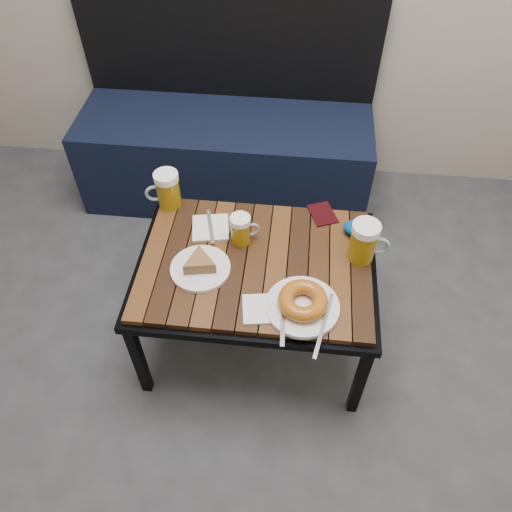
# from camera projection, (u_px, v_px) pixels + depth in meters

# --- Properties ---
(bench) EXTENTS (1.40, 0.50, 0.95)m
(bench) POSITION_uv_depth(u_px,v_px,m) (227.00, 147.00, 2.49)
(bench) COLOR black
(bench) RESTS_ON ground
(cafe_table) EXTENTS (0.84, 0.62, 0.47)m
(cafe_table) POSITION_uv_depth(u_px,v_px,m) (256.00, 269.00, 1.77)
(cafe_table) COLOR black
(cafe_table) RESTS_ON ground
(beer_mug_left) EXTENTS (0.14, 0.11, 0.15)m
(beer_mug_left) POSITION_uv_depth(u_px,v_px,m) (167.00, 189.00, 1.87)
(beer_mug_left) COLOR #8D670B
(beer_mug_left) RESTS_ON cafe_table
(beer_mug_centre) EXTENTS (0.11, 0.09, 0.12)m
(beer_mug_centre) POSITION_uv_depth(u_px,v_px,m) (241.00, 229.00, 1.75)
(beer_mug_centre) COLOR #8D670B
(beer_mug_centre) RESTS_ON cafe_table
(beer_mug_right) EXTENTS (0.14, 0.10, 0.15)m
(beer_mug_right) POSITION_uv_depth(u_px,v_px,m) (364.00, 241.00, 1.69)
(beer_mug_right) COLOR #8D670B
(beer_mug_right) RESTS_ON cafe_table
(plate_pie) EXTENTS (0.21, 0.21, 0.06)m
(plate_pie) POSITION_uv_depth(u_px,v_px,m) (200.00, 265.00, 1.69)
(plate_pie) COLOR white
(plate_pie) RESTS_ON cafe_table
(plate_bagel) EXTENTS (0.24, 0.31, 0.07)m
(plate_bagel) POSITION_uv_depth(u_px,v_px,m) (303.00, 303.00, 1.58)
(plate_bagel) COLOR white
(plate_bagel) RESTS_ON cafe_table
(napkin_left) EXTENTS (0.15, 0.17, 0.01)m
(napkin_left) POSITION_uv_depth(u_px,v_px,m) (211.00, 228.00, 1.84)
(napkin_left) COLOR white
(napkin_left) RESTS_ON cafe_table
(napkin_right) EXTENTS (0.15, 0.13, 0.01)m
(napkin_right) POSITION_uv_depth(u_px,v_px,m) (264.00, 309.00, 1.60)
(napkin_right) COLOR white
(napkin_right) RESTS_ON cafe_table
(passport_navy) EXTENTS (0.15, 0.14, 0.01)m
(passport_navy) POSITION_uv_depth(u_px,v_px,m) (191.00, 266.00, 1.72)
(passport_navy) COLOR black
(passport_navy) RESTS_ON cafe_table
(passport_burgundy) EXTENTS (0.12, 0.14, 0.01)m
(passport_burgundy) POSITION_uv_depth(u_px,v_px,m) (323.00, 214.00, 1.89)
(passport_burgundy) COLOR black
(passport_burgundy) RESTS_ON cafe_table
(knit_pouch) EXTENTS (0.13, 0.09, 0.05)m
(knit_pouch) POSITION_uv_depth(u_px,v_px,m) (360.00, 229.00, 1.80)
(knit_pouch) COLOR navy
(knit_pouch) RESTS_ON cafe_table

